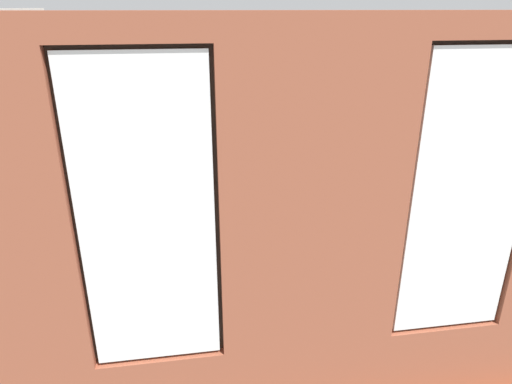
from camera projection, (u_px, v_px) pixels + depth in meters
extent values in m
cube|color=#99663D|center=(255.00, 254.00, 6.41)|extent=(6.59, 6.18, 0.10)
cube|color=#9E5138|center=(312.00, 243.00, 3.32)|extent=(1.35, 0.16, 3.16)
cube|color=#9E5138|center=(434.00, 358.00, 3.95)|extent=(0.95, 0.16, 0.71)
cube|color=#9E5138|center=(497.00, 25.00, 2.92)|extent=(0.95, 0.16, 0.18)
cube|color=white|center=(467.00, 202.00, 3.35)|extent=(0.89, 0.03, 2.21)
cube|color=#38281E|center=(463.00, 199.00, 3.40)|extent=(0.95, 0.04, 2.27)
cube|color=#9E5138|center=(129.00, 27.00, 2.59)|extent=(0.95, 0.16, 0.18)
cube|color=white|center=(147.00, 223.00, 3.01)|extent=(0.89, 0.03, 2.21)
cube|color=#38281E|center=(148.00, 219.00, 3.07)|extent=(0.95, 0.04, 2.27)
cube|color=olive|center=(304.00, 333.00, 3.75)|extent=(3.45, 0.24, 0.06)
cube|color=black|center=(312.00, 187.00, 3.25)|extent=(0.49, 0.03, 0.65)
cube|color=orange|center=(311.00, 186.00, 3.26)|extent=(0.43, 0.01, 0.59)
cube|color=silver|center=(2.00, 158.00, 5.19)|extent=(0.10, 5.18, 3.16)
cube|color=black|center=(264.00, 335.00, 4.44)|extent=(1.81, 0.85, 0.42)
cube|color=black|center=(271.00, 322.00, 3.99)|extent=(1.81, 0.24, 0.38)
cube|color=black|center=(344.00, 300.00, 4.44)|extent=(0.22, 0.85, 0.24)
cube|color=black|center=(180.00, 317.00, 4.21)|extent=(0.22, 0.85, 0.24)
cube|color=#232326|center=(298.00, 306.00, 4.43)|extent=(0.63, 0.65, 0.12)
cube|color=#232326|center=(228.00, 313.00, 4.33)|extent=(0.63, 0.65, 0.12)
cube|color=black|center=(408.00, 227.00, 6.62)|extent=(0.92, 1.83, 0.42)
cube|color=black|center=(432.00, 200.00, 6.52)|extent=(0.31, 1.80, 0.38)
cube|color=black|center=(386.00, 188.00, 7.21)|extent=(0.86, 0.25, 0.24)
cube|color=black|center=(442.00, 232.00, 5.78)|extent=(0.86, 0.25, 0.24)
cube|color=#232326|center=(396.00, 201.00, 6.81)|extent=(0.67, 0.65, 0.12)
cube|color=#232326|center=(420.00, 220.00, 6.20)|extent=(0.67, 0.65, 0.12)
cube|color=tan|center=(243.00, 223.00, 6.24)|extent=(1.43, 0.80, 0.04)
cube|color=tan|center=(284.00, 223.00, 6.73)|extent=(0.07, 0.07, 0.41)
cube|color=tan|center=(195.00, 230.00, 6.54)|extent=(0.07, 0.07, 0.41)
cube|color=tan|center=(295.00, 245.00, 6.11)|extent=(0.07, 0.07, 0.41)
cube|color=tan|center=(196.00, 253.00, 5.92)|extent=(0.07, 0.07, 0.41)
cylinder|color=silver|center=(269.00, 212.00, 6.40)|extent=(0.07, 0.07, 0.09)
cylinder|color=#B7333D|center=(229.00, 215.00, 6.28)|extent=(0.08, 0.08, 0.12)
cylinder|color=brown|center=(252.00, 222.00, 6.12)|extent=(0.12, 0.12, 0.09)
sphere|color=#3D8E42|center=(252.00, 214.00, 6.08)|extent=(0.15, 0.15, 0.15)
cube|color=black|center=(212.00, 227.00, 6.06)|extent=(0.10, 0.18, 0.02)
cube|color=black|center=(59.00, 237.00, 6.18)|extent=(1.28, 0.42, 0.57)
cube|color=black|center=(55.00, 216.00, 6.06)|extent=(0.54, 0.20, 0.05)
cube|color=black|center=(54.00, 212.00, 6.04)|extent=(0.06, 0.04, 0.06)
cube|color=black|center=(49.00, 184.00, 5.89)|extent=(1.23, 0.04, 0.76)
cube|color=black|center=(50.00, 183.00, 5.91)|extent=(1.18, 0.01, 0.71)
cylinder|color=olive|center=(239.00, 195.00, 7.92)|extent=(0.46, 0.46, 0.28)
ellipsoid|color=white|center=(239.00, 178.00, 7.80)|extent=(1.01, 1.01, 0.41)
ellipsoid|color=navy|center=(234.00, 172.00, 7.75)|extent=(0.44, 0.44, 0.18)
cylinder|color=beige|center=(87.00, 284.00, 5.30)|extent=(0.32, 0.32, 0.38)
cylinder|color=brown|center=(82.00, 250.00, 5.13)|extent=(0.06, 0.06, 0.52)
cone|color=#286B2D|center=(58.00, 208.00, 4.92)|extent=(0.47, 0.16, 0.58)
cone|color=#286B2D|center=(61.00, 217.00, 4.76)|extent=(0.36, 0.48, 0.56)
cone|color=#286B2D|center=(83.00, 215.00, 4.80)|extent=(0.38, 0.47, 0.56)
cone|color=#286B2D|center=(100.00, 211.00, 5.03)|extent=(0.58, 0.20, 0.47)
cone|color=#286B2D|center=(84.00, 201.00, 5.10)|extent=(0.26, 0.48, 0.58)
cone|color=#286B2D|center=(67.00, 203.00, 5.04)|extent=(0.38, 0.43, 0.58)
cylinder|color=#47423D|center=(103.00, 197.00, 7.87)|extent=(0.23, 0.23, 0.26)
cylinder|color=brown|center=(100.00, 180.00, 7.75)|extent=(0.04, 0.04, 0.35)
cone|color=#1E5B28|center=(88.00, 161.00, 7.57)|extent=(0.41, 0.20, 0.44)
cone|color=#1E5B28|center=(95.00, 163.00, 7.48)|extent=(0.18, 0.42, 0.44)
cone|color=#1E5B28|center=(103.00, 161.00, 7.55)|extent=(0.36, 0.35, 0.46)
cone|color=#1E5B28|center=(105.00, 158.00, 7.73)|extent=(0.38, 0.37, 0.44)
cone|color=#1E5B28|center=(98.00, 159.00, 7.79)|extent=(0.19, 0.46, 0.40)
cylinder|color=#47423D|center=(281.00, 222.00, 7.02)|extent=(0.17, 0.17, 0.21)
cylinder|color=brown|center=(281.00, 213.00, 6.97)|extent=(0.03, 0.03, 0.08)
ellipsoid|color=#3D8E42|center=(281.00, 202.00, 6.90)|extent=(0.33, 0.33, 0.28)
cylinder|color=#9E5638|center=(352.00, 200.00, 7.84)|extent=(0.14, 0.14, 0.18)
cylinder|color=brown|center=(353.00, 192.00, 7.79)|extent=(0.02, 0.02, 0.12)
ellipsoid|color=#3D8E42|center=(353.00, 183.00, 7.72)|extent=(0.28, 0.28, 0.21)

